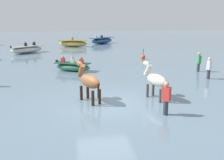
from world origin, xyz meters
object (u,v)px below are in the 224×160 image
object	(u,v)px
horse_lead_pinto	(156,81)
person_onlooker_left	(198,63)
boat_distant_west	(73,43)
boat_near_starboard	(27,49)
boat_far_offshore	(73,67)
person_spectator_far	(166,101)
boat_mid_channel	(102,41)
person_onlooker_right	(209,70)
channel_buoy	(143,57)
horse_trailing_chestnut	(89,82)

from	to	relation	value
horse_lead_pinto	person_onlooker_left	xyz separation A→B (m)	(4.76, 5.45, -0.29)
boat_distant_west	boat_near_starboard	xyz separation A→B (m)	(-4.75, -5.06, -0.03)
boat_far_offshore	person_spectator_far	size ratio (longest dim) A/B	1.66
boat_mid_channel	person_onlooker_right	distance (m)	22.15
boat_mid_channel	boat_near_starboard	distance (m)	11.97
boat_distant_west	boat_mid_channel	bearing A→B (deg)	39.22
boat_far_offshore	channel_buoy	bearing A→B (deg)	34.32
horse_lead_pinto	boat_near_starboard	world-z (taller)	horse_lead_pinto
person_onlooker_right	channel_buoy	world-z (taller)	person_onlooker_right
person_onlooker_left	channel_buoy	size ratio (longest dim) A/B	1.80
horse_lead_pinto	boat_mid_channel	world-z (taller)	horse_lead_pinto
boat_mid_channel	boat_distant_west	distance (m)	5.06
horse_trailing_chestnut	boat_near_starboard	distance (m)	17.64
horse_lead_pinto	boat_near_starboard	size ratio (longest dim) A/B	0.56
horse_trailing_chestnut	person_onlooker_left	size ratio (longest dim) A/B	1.24
horse_lead_pinto	channel_buoy	world-z (taller)	horse_lead_pinto
boat_near_starboard	person_spectator_far	world-z (taller)	person_spectator_far
boat_distant_west	boat_far_offshore	size ratio (longest dim) A/B	1.38
person_onlooker_right	person_spectator_far	size ratio (longest dim) A/B	1.00
boat_far_offshore	person_onlooker_left	world-z (taller)	person_onlooker_left
horse_trailing_chestnut	channel_buoy	size ratio (longest dim) A/B	2.23
person_onlooker_left	channel_buoy	bearing A→B (deg)	112.02
horse_lead_pinto	person_onlooker_left	size ratio (longest dim) A/B	1.20
boat_distant_west	person_spectator_far	world-z (taller)	person_spectator_far
person_spectator_far	horse_lead_pinto	bearing A→B (deg)	83.12
boat_far_offshore	channel_buoy	xyz separation A→B (m)	(6.17, 4.22, -0.10)
boat_near_starboard	person_onlooker_right	size ratio (longest dim) A/B	2.12
boat_near_starboard	person_spectator_far	size ratio (longest dim) A/B	2.12
horse_lead_pinto	boat_far_offshore	xyz separation A→B (m)	(-3.74, 6.99, -0.55)
person_spectator_far	boat_far_offshore	bearing A→B (deg)	111.14
horse_trailing_chestnut	person_onlooker_right	world-z (taller)	horse_trailing_chestnut
boat_near_starboard	person_onlooker_left	bearing A→B (deg)	-41.02
horse_lead_pinto	person_onlooker_left	world-z (taller)	horse_lead_pinto
boat_near_starboard	channel_buoy	size ratio (longest dim) A/B	3.82
boat_far_offshore	boat_near_starboard	xyz separation A→B (m)	(-4.60, 9.86, 0.05)
person_spectator_far	channel_buoy	size ratio (longest dim) A/B	1.80
horse_trailing_chestnut	boat_near_starboard	world-z (taller)	horse_trailing_chestnut
person_spectator_far	boat_distant_west	bearing A→B (deg)	97.93
horse_trailing_chestnut	person_onlooker_right	bearing A→B (deg)	23.94
horse_lead_pinto	boat_near_starboard	xyz separation A→B (m)	(-8.33, 16.84, -0.49)
horse_lead_pinto	boat_distant_west	bearing A→B (deg)	99.28
horse_trailing_chestnut	person_onlooker_right	size ratio (longest dim) A/B	1.24
boat_near_starboard	channel_buoy	world-z (taller)	boat_near_starboard
person_spectator_far	channel_buoy	xyz separation A→B (m)	(2.68, 13.24, -0.36)
boat_near_starboard	horse_trailing_chestnut	bearing A→B (deg)	-72.56
boat_mid_channel	person_onlooker_right	bearing A→B (deg)	-79.49
horse_lead_pinto	person_spectator_far	xyz separation A→B (m)	(-0.25, -2.04, -0.29)
boat_distant_west	person_spectator_far	size ratio (longest dim) A/B	2.30
horse_lead_pinto	boat_distant_west	distance (m)	22.20
horse_trailing_chestnut	person_onlooker_left	bearing A→B (deg)	34.78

